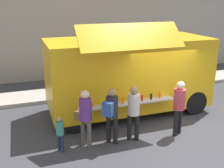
# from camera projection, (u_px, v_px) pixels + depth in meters

# --- Properties ---
(ground_plane) EXTENTS (60.00, 60.00, 0.00)m
(ground_plane) POSITION_uv_depth(u_px,v_px,m) (178.00, 134.00, 8.64)
(ground_plane) COLOR #38383D
(curb_strip) EXTENTS (28.00, 1.60, 0.15)m
(curb_strip) POSITION_uv_depth(u_px,v_px,m) (18.00, 99.00, 11.50)
(curb_strip) COLOR #9E998E
(curb_strip) RESTS_ON ground
(building_behind) EXTENTS (32.00, 2.40, 7.99)m
(building_behind) POSITION_uv_depth(u_px,v_px,m) (29.00, 2.00, 14.13)
(building_behind) COLOR gray
(building_behind) RESTS_ON ground
(food_truck_main) EXTENTS (5.94, 3.17, 3.47)m
(food_truck_main) POSITION_uv_depth(u_px,v_px,m) (129.00, 73.00, 9.97)
(food_truck_main) COLOR gold
(food_truck_main) RESTS_ON ground
(trash_bin) EXTENTS (0.60, 0.60, 1.00)m
(trash_bin) POSITION_uv_depth(u_px,v_px,m) (189.00, 74.00, 13.75)
(trash_bin) COLOR #2F5D3B
(trash_bin) RESTS_ON ground
(customer_front_ordering) EXTENTS (0.35, 0.35, 1.74)m
(customer_front_ordering) POSITION_uv_depth(u_px,v_px,m) (134.00, 109.00, 8.01)
(customer_front_ordering) COLOR black
(customer_front_ordering) RESTS_ON ground
(customer_mid_with_backpack) EXTENTS (0.53, 0.53, 1.73)m
(customer_mid_with_backpack) POSITION_uv_depth(u_px,v_px,m) (111.00, 111.00, 7.80)
(customer_mid_with_backpack) COLOR black
(customer_mid_with_backpack) RESTS_ON ground
(customer_rear_waiting) EXTENTS (0.46, 0.53, 1.74)m
(customer_rear_waiting) POSITION_uv_depth(u_px,v_px,m) (85.00, 114.00, 7.68)
(customer_rear_waiting) COLOR #4F4A44
(customer_rear_waiting) RESTS_ON ground
(customer_extra_browsing) EXTENTS (0.36, 0.36, 1.78)m
(customer_extra_browsing) POSITION_uv_depth(u_px,v_px,m) (179.00, 103.00, 8.35)
(customer_extra_browsing) COLOR black
(customer_extra_browsing) RESTS_ON ground
(child_near_queue) EXTENTS (0.22, 0.22, 1.07)m
(child_near_queue) POSITION_uv_depth(u_px,v_px,m) (60.00, 131.00, 7.52)
(child_near_queue) COLOR #1D2339
(child_near_queue) RESTS_ON ground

